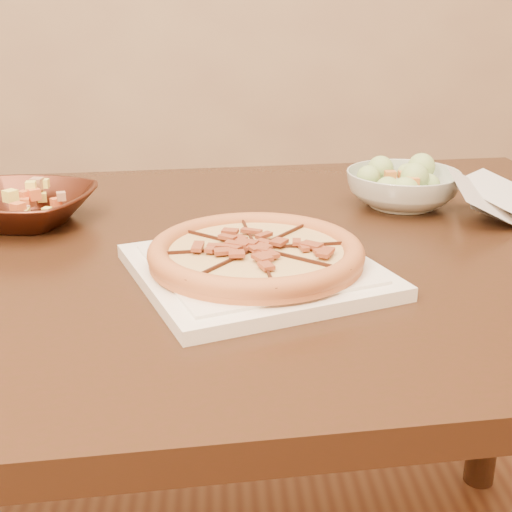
{
  "coord_description": "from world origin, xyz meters",
  "views": [
    {
      "loc": [
        0.12,
        -0.88,
        1.1
      ],
      "look_at": [
        0.17,
        -0.03,
        0.78
      ],
      "focal_mm": 50.0,
      "sensor_mm": 36.0,
      "label": 1
    }
  ],
  "objects_px": {
    "dining_table": "(180,306)",
    "salad_bowl": "(403,189)",
    "pizza": "(256,253)",
    "plate": "(256,270)",
    "bronze_bowl": "(23,207)"
  },
  "relations": [
    {
      "from": "bronze_bowl",
      "to": "salad_bowl",
      "type": "relative_size",
      "value": 1.12
    },
    {
      "from": "dining_table",
      "to": "plate",
      "type": "height_order",
      "value": "plate"
    },
    {
      "from": "dining_table",
      "to": "salad_bowl",
      "type": "distance_m",
      "value": 0.44
    },
    {
      "from": "plate",
      "to": "salad_bowl",
      "type": "height_order",
      "value": "salad_bowl"
    },
    {
      "from": "plate",
      "to": "pizza",
      "type": "xyz_separation_m",
      "value": [
        -0.0,
        0.0,
        0.02
      ]
    },
    {
      "from": "pizza",
      "to": "dining_table",
      "type": "bearing_deg",
      "value": 131.53
    },
    {
      "from": "salad_bowl",
      "to": "bronze_bowl",
      "type": "bearing_deg",
      "value": -174.4
    },
    {
      "from": "plate",
      "to": "pizza",
      "type": "bearing_deg",
      "value": 146.16
    },
    {
      "from": "dining_table",
      "to": "plate",
      "type": "distance_m",
      "value": 0.19
    },
    {
      "from": "plate",
      "to": "salad_bowl",
      "type": "distance_m",
      "value": 0.41
    },
    {
      "from": "pizza",
      "to": "salad_bowl",
      "type": "relative_size",
      "value": 1.43
    },
    {
      "from": "bronze_bowl",
      "to": "plate",
      "type": "bearing_deg",
      "value": -35.2
    },
    {
      "from": "dining_table",
      "to": "pizza",
      "type": "xyz_separation_m",
      "value": [
        0.11,
        -0.12,
        0.13
      ]
    },
    {
      "from": "plate",
      "to": "bronze_bowl",
      "type": "relative_size",
      "value": 1.73
    },
    {
      "from": "dining_table",
      "to": "pizza",
      "type": "height_order",
      "value": "pizza"
    }
  ]
}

